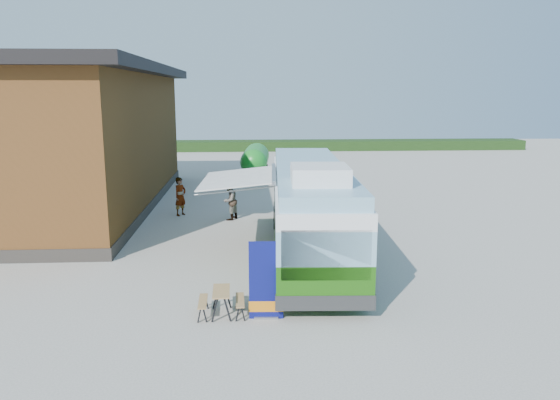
{
  "coord_description": "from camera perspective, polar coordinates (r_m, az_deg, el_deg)",
  "views": [
    {
      "loc": [
        -1.45,
        -19.5,
        6.13
      ],
      "look_at": [
        -0.03,
        4.11,
        1.4
      ],
      "focal_mm": 35.0,
      "sensor_mm": 36.0,
      "label": 1
    }
  ],
  "objects": [
    {
      "name": "picnic_table",
      "position": [
        15.43,
        -6.15,
        -10.01
      ],
      "size": [
        1.29,
        1.15,
        0.72
      ],
      "rotation": [
        0.0,
        0.0,
        0.02
      ],
      "color": "#AC7E51",
      "rests_on": "ground"
    },
    {
      "name": "barn",
      "position": [
        30.96,
        -20.54,
        5.89
      ],
      "size": [
        9.6,
        21.2,
        7.5
      ],
      "color": "brown",
      "rests_on": "ground"
    },
    {
      "name": "person_b",
      "position": [
        26.43,
        -5.28,
        -0.07
      ],
      "size": [
        1.07,
        1.15,
        1.88
      ],
      "primitive_type": "imported",
      "rotation": [
        0.0,
        0.0,
        -2.1
      ],
      "color": "#999999",
      "rests_on": "ground"
    },
    {
      "name": "person_a",
      "position": [
        27.69,
        -10.38,
        0.37
      ],
      "size": [
        0.8,
        0.84,
        1.93
      ],
      "primitive_type": "imported",
      "rotation": [
        0.0,
        0.0,
        0.9
      ],
      "color": "#999999",
      "rests_on": "ground"
    },
    {
      "name": "awning",
      "position": [
        20.67,
        -3.85,
        2.21
      ],
      "size": [
        3.02,
        4.63,
        0.54
      ],
      "rotation": [
        0.0,
        0.0,
        -0.05
      ],
      "color": "white",
      "rests_on": "ground"
    },
    {
      "name": "ground",
      "position": [
        20.49,
        0.77,
        -6.1
      ],
      "size": [
        100.0,
        100.0,
        0.0
      ],
      "primitive_type": "plane",
      "color": "#BCB7AD",
      "rests_on": "ground"
    },
    {
      "name": "bus",
      "position": [
        20.61,
        3.16,
        -0.6
      ],
      "size": [
        3.3,
        12.94,
        3.94
      ],
      "rotation": [
        0.0,
        0.0,
        -0.05
      ],
      "color": "#276D12",
      "rests_on": "ground"
    },
    {
      "name": "banner",
      "position": [
        14.99,
        -1.46,
        -9.12
      ],
      "size": [
        0.96,
        0.21,
        2.19
      ],
      "rotation": [
        0.0,
        0.0,
        -0.05
      ],
      "color": "#0C105D",
      "rests_on": "ground"
    },
    {
      "name": "hedge",
      "position": [
        58.54,
        5.89,
        5.73
      ],
      "size": [
        40.0,
        3.0,
        1.0
      ],
      "primitive_type": "cube",
      "color": "#264419",
      "rests_on": "ground"
    },
    {
      "name": "slurry_tanker",
      "position": [
        39.19,
        -2.6,
        4.26
      ],
      "size": [
        2.14,
        6.25,
        2.31
      ],
      "rotation": [
        0.0,
        0.0,
        -0.07
      ],
      "color": "#188723",
      "rests_on": "ground"
    }
  ]
}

